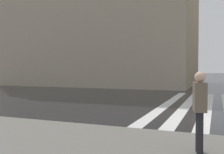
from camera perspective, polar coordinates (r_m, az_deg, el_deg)
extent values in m
plane|color=black|center=(10.56, 20.77, -8.61)|extent=(220.00, 220.00, 0.00)
cube|color=silver|center=(14.52, 19.90, -5.76)|extent=(13.00, 0.50, 0.01)
cube|color=silver|center=(14.58, 15.95, -5.69)|extent=(13.00, 0.50, 0.01)
cube|color=silver|center=(14.71, 12.06, -5.59)|extent=(13.00, 0.50, 0.01)
cube|color=#6B5B4C|center=(5.71, 18.43, -4.11)|extent=(0.44, 0.31, 0.60)
sphere|color=beige|center=(5.69, 18.47, 0.00)|extent=(0.22, 0.22, 0.22)
cylinder|color=#232328|center=(5.92, 18.23, -11.06)|extent=(0.13, 0.13, 0.86)
cylinder|color=#232328|center=(5.75, 18.49, -11.46)|extent=(0.13, 0.13, 0.86)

